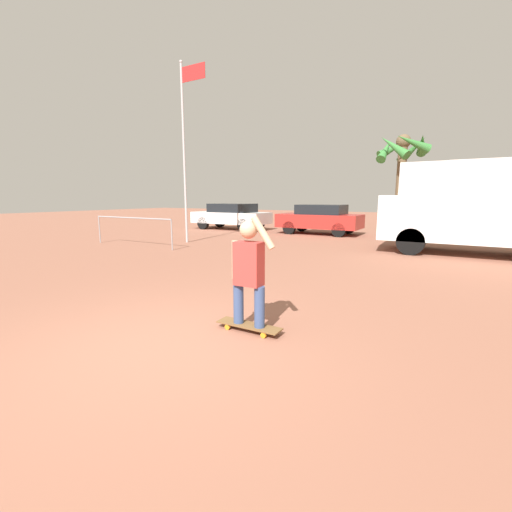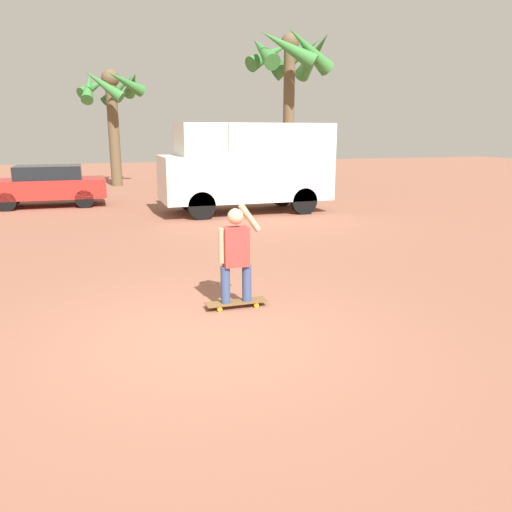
% 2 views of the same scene
% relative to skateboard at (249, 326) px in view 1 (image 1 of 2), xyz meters
% --- Properties ---
extents(ground_plane, '(80.00, 80.00, 0.00)m').
position_rel_skateboard_xyz_m(ground_plane, '(-0.67, -1.00, -0.08)').
color(ground_plane, '#935B47').
extents(skateboard, '(0.93, 0.25, 0.09)m').
position_rel_skateboard_xyz_m(skateboard, '(0.00, 0.00, 0.00)').
color(skateboard, brown).
rests_on(skateboard, ground_plane).
extents(person_skateboarder, '(0.64, 0.24, 1.49)m').
position_rel_skateboard_xyz_m(person_skateboarder, '(-0.00, 0.00, 0.81)').
color(person_skateboarder, '#384C7A').
rests_on(person_skateboarder, skateboard).
extents(camper_van, '(5.43, 2.27, 2.86)m').
position_rel_skateboard_xyz_m(camper_van, '(2.95, 8.92, 1.49)').
color(camper_van, black).
rests_on(camper_van, ground_plane).
extents(parked_car_red, '(4.00, 1.83, 1.44)m').
position_rel_skateboard_xyz_m(parked_car_red, '(-3.46, 12.38, 0.69)').
color(parked_car_red, black).
rests_on(parked_car_red, ground_plane).
extents(parked_car_white, '(4.37, 1.83, 1.44)m').
position_rel_skateboard_xyz_m(parked_car_white, '(-8.64, 12.27, 0.70)').
color(parked_car_white, black).
rests_on(parked_car_white, ground_plane).
extents(palm_tree_center_background, '(3.27, 3.34, 5.55)m').
position_rel_skateboard_xyz_m(palm_tree_center_background, '(-0.76, 19.02, 4.19)').
color(palm_tree_center_background, brown).
rests_on(palm_tree_center_background, ground_plane).
extents(flagpole, '(1.18, 0.12, 6.83)m').
position_rel_skateboard_xyz_m(flagpole, '(-6.91, 6.69, 3.87)').
color(flagpole, '#B7B7BC').
rests_on(flagpole, ground_plane).
extents(plaza_railing_segment, '(3.93, 0.05, 1.08)m').
position_rel_skateboard_xyz_m(plaza_railing_segment, '(-7.97, 4.83, 0.82)').
color(plaza_railing_segment, '#99999E').
rests_on(plaza_railing_segment, ground_plane).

